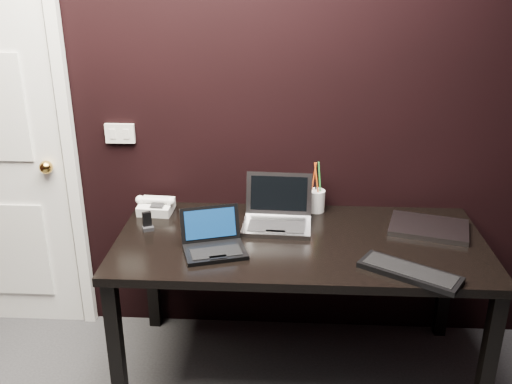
# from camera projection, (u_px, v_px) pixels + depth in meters

# --- Properties ---
(wall_back) EXTENTS (4.00, 0.00, 4.00)m
(wall_back) POSITION_uv_depth(u_px,v_px,m) (241.00, 99.00, 2.81)
(wall_back) COLOR black
(wall_back) RESTS_ON ground
(wall_switch) EXTENTS (0.15, 0.02, 0.10)m
(wall_switch) POSITION_uv_depth(u_px,v_px,m) (120.00, 133.00, 2.90)
(wall_switch) COLOR silver
(wall_switch) RESTS_ON wall_back
(desk) EXTENTS (1.70, 0.80, 0.74)m
(desk) POSITION_uv_depth(u_px,v_px,m) (300.00, 254.00, 2.66)
(desk) COLOR black
(desk) RESTS_ON ground
(netbook) EXTENTS (0.33, 0.31, 0.17)m
(netbook) POSITION_uv_depth(u_px,v_px,m) (214.00, 243.00, 2.52)
(netbook) COLOR black
(netbook) RESTS_ON desk
(silver_laptop) EXTENTS (0.34, 0.31, 0.22)m
(silver_laptop) POSITION_uv_depth(u_px,v_px,m) (277.00, 217.00, 2.76)
(silver_laptop) COLOR gray
(silver_laptop) RESTS_ON desk
(ext_keyboard) EXTENTS (0.42, 0.34, 0.03)m
(ext_keyboard) POSITION_uv_depth(u_px,v_px,m) (410.00, 272.00, 2.33)
(ext_keyboard) COLOR black
(ext_keyboard) RESTS_ON desk
(closed_laptop) EXTENTS (0.42, 0.35, 0.02)m
(closed_laptop) POSITION_uv_depth(u_px,v_px,m) (429.00, 228.00, 2.72)
(closed_laptop) COLOR #9A999F
(closed_laptop) RESTS_ON desk
(desk_phone) EXTENTS (0.21, 0.16, 0.10)m
(desk_phone) POSITION_uv_depth(u_px,v_px,m) (156.00, 206.00, 2.90)
(desk_phone) COLOR silver
(desk_phone) RESTS_ON desk
(mobile_phone) EXTENTS (0.06, 0.06, 0.09)m
(mobile_phone) POSITION_uv_depth(u_px,v_px,m) (147.00, 223.00, 2.72)
(mobile_phone) COLOR black
(mobile_phone) RESTS_ON desk
(pen_cup) EXTENTS (0.11, 0.11, 0.26)m
(pen_cup) POSITION_uv_depth(u_px,v_px,m) (316.00, 200.00, 2.91)
(pen_cup) COLOR white
(pen_cup) RESTS_ON desk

